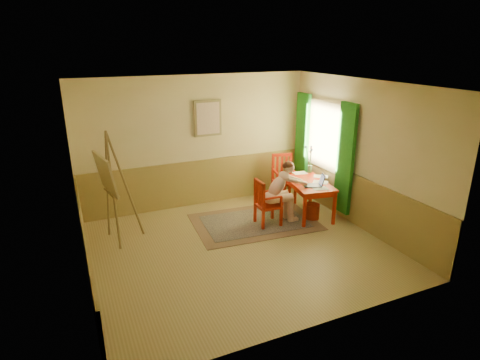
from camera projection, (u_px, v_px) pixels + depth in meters
name	position (u px, v px, depth m)	size (l,w,h in m)	color
room	(240.00, 172.00, 6.56)	(5.04, 4.54, 2.84)	tan
wainscot	(223.00, 205.00, 7.54)	(5.00, 4.50, 1.00)	#AD9048
window	(323.00, 145.00, 8.46)	(0.12, 2.01, 2.20)	white
wall_portrait	(208.00, 118.00, 8.39)	(0.60, 0.05, 0.76)	#92804F
rug	(255.00, 222.00, 8.01)	(2.52, 1.78, 0.02)	#8C7251
table	(309.00, 186.00, 8.15)	(0.91, 1.30, 0.72)	red
chair_left	(266.00, 203.00, 7.74)	(0.44, 0.42, 0.94)	red
chair_back	(283.00, 178.00, 8.98)	(0.57, 0.58, 1.05)	red
figure	(281.00, 190.00, 7.80)	(0.92, 0.40, 1.25)	beige
laptop	(315.00, 184.00, 7.90)	(0.45, 0.36, 0.24)	#1E2338
papers	(315.00, 180.00, 8.26)	(0.79, 1.26, 0.00)	white
vase	(310.00, 160.00, 8.66)	(0.20, 0.29, 0.59)	#3F724C
wastebasket	(312.00, 211.00, 8.13)	(0.29, 0.29, 0.32)	#A42E14
easel	(108.00, 178.00, 6.86)	(0.74, 0.91, 2.04)	olive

